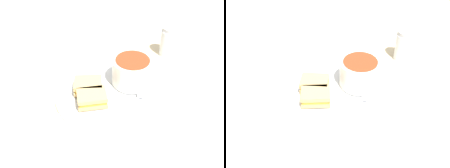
{
  "view_description": "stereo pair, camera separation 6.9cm",
  "coord_description": "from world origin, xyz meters",
  "views": [
    {
      "loc": [
        -0.47,
        -0.25,
        0.48
      ],
      "look_at": [
        0.0,
        0.0,
        0.04
      ],
      "focal_mm": 42.0,
      "sensor_mm": 36.0,
      "label": 1
    },
    {
      "loc": [
        -0.43,
        -0.31,
        0.48
      ],
      "look_at": [
        0.0,
        0.0,
        0.04
      ],
      "focal_mm": 42.0,
      "sensor_mm": 36.0,
      "label": 2
    }
  ],
  "objects": [
    {
      "name": "sandwich_half_far",
      "position": [
        -0.07,
        0.02,
        0.03
      ],
      "size": [
        0.09,
        0.09,
        0.03
      ],
      "rotation": [
        0.0,
        0.0,
        2.23
      ],
      "color": "tan",
      "rests_on": "plate"
    },
    {
      "name": "soup_bowl",
      "position": [
        0.06,
        -0.03,
        0.05
      ],
      "size": [
        0.11,
        0.11,
        0.07
      ],
      "color": "white",
      "rests_on": "plate"
    },
    {
      "name": "salt_shaker",
      "position": [
        0.26,
        -0.06,
        0.05
      ],
      "size": [
        0.05,
        0.05,
        0.1
      ],
      "color": "silver",
      "rests_on": "ground_plane"
    },
    {
      "name": "spoon",
      "position": [
        0.01,
        -0.08,
        0.02
      ],
      "size": [
        0.12,
        0.06,
        0.01
      ],
      "rotation": [
        0.0,
        0.0,
        5.93
      ],
      "color": "silver",
      "rests_on": "plate"
    },
    {
      "name": "ground_plane",
      "position": [
        0.0,
        0.0,
        0.0
      ],
      "size": [
        2.4,
        2.4,
        0.0
      ],
      "primitive_type": "plane",
      "color": "beige"
    },
    {
      "name": "sandwich_half_near",
      "position": [
        -0.03,
        0.06,
        0.03
      ],
      "size": [
        0.09,
        0.09,
        0.03
      ],
      "rotation": [
        0.0,
        0.0,
        2.11
      ],
      "color": "tan",
      "rests_on": "plate"
    },
    {
      "name": "plate",
      "position": [
        0.0,
        0.0,
        0.01
      ],
      "size": [
        0.31,
        0.31,
        0.02
      ],
      "color": "white",
      "rests_on": "ground_plane"
    }
  ]
}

